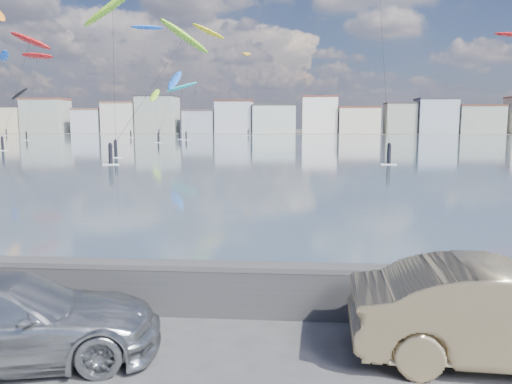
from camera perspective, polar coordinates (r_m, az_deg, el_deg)
bay_water at (r=97.87m, az=3.41°, el=5.65°), size 500.00×177.00×0.00m
far_shore_strip at (r=206.33m, az=3.98°, el=6.76°), size 500.00×60.00×0.00m
seawall at (r=9.66m, az=-6.64°, el=-10.55°), size 400.00×0.36×1.08m
far_buildings at (r=192.31m, az=4.35°, el=8.48°), size 240.79×13.26×14.60m
car_silver at (r=8.68m, az=-26.68°, el=-12.89°), size 4.94×2.98×1.34m
car_champagne at (r=8.60m, az=26.90°, el=-12.38°), size 4.75×1.87×1.54m
kitesurfer_1 at (r=58.69m, az=-8.27°, el=16.92°), size 7.60×17.47×15.36m
kitesurfer_2 at (r=86.03m, az=-24.43°, el=15.31°), size 8.15×12.80×18.30m
kitesurfer_3 at (r=105.21m, az=-9.31°, el=12.35°), size 4.07×10.38×15.01m
kitesurfer_6 at (r=169.59m, az=-11.49°, el=10.75°), size 5.15×11.54×15.83m
kitesurfer_8 at (r=184.46m, az=-25.42°, el=10.04°), size 7.94×9.86×15.91m
kitesurfer_10 at (r=167.54m, az=-1.09°, el=15.40°), size 3.50×12.52×27.70m
kitesurfer_12 at (r=153.02m, az=-12.36°, el=17.77°), size 9.67×19.32×31.82m
kitesurfer_13 at (r=68.14m, az=-16.07°, el=19.69°), size 8.71×12.94×21.35m
kitesurfer_14 at (r=127.45m, az=-5.52°, el=17.64°), size 8.59×14.58×28.03m
kitesurfer_15 at (r=164.44m, az=-26.89°, el=13.60°), size 7.89×18.68×24.56m
kitesurfer_16 at (r=137.67m, az=-23.73°, el=13.96°), size 8.95×15.45×21.43m
kitesurfer_18 at (r=126.83m, az=-8.49°, el=11.70°), size 8.27×8.25×14.16m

